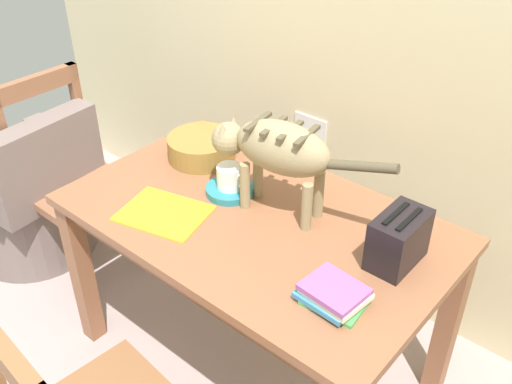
{
  "coord_description": "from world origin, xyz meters",
  "views": [
    {
      "loc": [
        0.96,
        -0.25,
        1.92
      ],
      "look_at": [
        -0.09,
        0.98,
        0.83
      ],
      "focal_mm": 40.75,
      "sensor_mm": 36.0,
      "label": 1
    }
  ],
  "objects_px": {
    "wicker_armchair": "(32,204)",
    "toaster": "(398,240)",
    "cat": "(276,150)",
    "book_stack": "(334,294)",
    "saucer_bowl": "(230,190)",
    "magazine": "(164,213)",
    "wooden_chair_far": "(72,182)",
    "dining_table": "(256,236)",
    "coffee_mug": "(230,177)",
    "wicker_basket": "(202,147)"
  },
  "relations": [
    {
      "from": "magazine",
      "to": "wicker_armchair",
      "type": "bearing_deg",
      "value": 163.65
    },
    {
      "from": "dining_table",
      "to": "wicker_armchair",
      "type": "distance_m",
      "value": 1.37
    },
    {
      "from": "saucer_bowl",
      "to": "wooden_chair_far",
      "type": "relative_size",
      "value": 0.19
    },
    {
      "from": "wicker_basket",
      "to": "magazine",
      "type": "bearing_deg",
      "value": -64.45
    },
    {
      "from": "dining_table",
      "to": "saucer_bowl",
      "type": "height_order",
      "value": "saucer_bowl"
    },
    {
      "from": "dining_table",
      "to": "saucer_bowl",
      "type": "distance_m",
      "value": 0.2
    },
    {
      "from": "dining_table",
      "to": "wicker_basket",
      "type": "relative_size",
      "value": 4.94
    },
    {
      "from": "saucer_bowl",
      "to": "toaster",
      "type": "distance_m",
      "value": 0.65
    },
    {
      "from": "wooden_chair_far",
      "to": "book_stack",
      "type": "bearing_deg",
      "value": 86.37
    },
    {
      "from": "saucer_bowl",
      "to": "magazine",
      "type": "xyz_separation_m",
      "value": [
        -0.09,
        -0.24,
        -0.01
      ]
    },
    {
      "from": "dining_table",
      "to": "toaster",
      "type": "xyz_separation_m",
      "value": [
        0.48,
        0.1,
        0.18
      ]
    },
    {
      "from": "wicker_basket",
      "to": "wooden_chair_far",
      "type": "relative_size",
      "value": 0.29
    },
    {
      "from": "saucer_bowl",
      "to": "book_stack",
      "type": "bearing_deg",
      "value": -20.14
    },
    {
      "from": "saucer_bowl",
      "to": "coffee_mug",
      "type": "height_order",
      "value": "coffee_mug"
    },
    {
      "from": "wicker_basket",
      "to": "coffee_mug",
      "type": "bearing_deg",
      "value": -23.66
    },
    {
      "from": "saucer_bowl",
      "to": "magazine",
      "type": "height_order",
      "value": "saucer_bowl"
    },
    {
      "from": "dining_table",
      "to": "magazine",
      "type": "xyz_separation_m",
      "value": [
        -0.25,
        -0.2,
        0.09
      ]
    },
    {
      "from": "toaster",
      "to": "wicker_armchair",
      "type": "distance_m",
      "value": 1.89
    },
    {
      "from": "wicker_armchair",
      "to": "toaster",
      "type": "bearing_deg",
      "value": -86.25
    },
    {
      "from": "saucer_bowl",
      "to": "dining_table",
      "type": "bearing_deg",
      "value": -15.93
    },
    {
      "from": "wooden_chair_far",
      "to": "dining_table",
      "type": "bearing_deg",
      "value": 94.26
    },
    {
      "from": "cat",
      "to": "book_stack",
      "type": "relative_size",
      "value": 3.42
    },
    {
      "from": "wooden_chair_far",
      "to": "cat",
      "type": "bearing_deg",
      "value": 98.19
    },
    {
      "from": "wicker_basket",
      "to": "toaster",
      "type": "xyz_separation_m",
      "value": [
        0.91,
        -0.06,
        0.04
      ]
    },
    {
      "from": "dining_table",
      "to": "wicker_basket",
      "type": "bearing_deg",
      "value": 159.08
    },
    {
      "from": "wicker_basket",
      "to": "cat",
      "type": "bearing_deg",
      "value": -10.96
    },
    {
      "from": "cat",
      "to": "wooden_chair_far",
      "type": "xyz_separation_m",
      "value": [
        -1.07,
        -0.15,
        -0.51
      ]
    },
    {
      "from": "cat",
      "to": "coffee_mug",
      "type": "relative_size",
      "value": 4.84
    },
    {
      "from": "wicker_basket",
      "to": "wooden_chair_far",
      "type": "height_order",
      "value": "wooden_chair_far"
    },
    {
      "from": "saucer_bowl",
      "to": "wooden_chair_far",
      "type": "height_order",
      "value": "wooden_chair_far"
    },
    {
      "from": "coffee_mug",
      "to": "wooden_chair_far",
      "type": "height_order",
      "value": "wooden_chair_far"
    },
    {
      "from": "cat",
      "to": "toaster",
      "type": "height_order",
      "value": "cat"
    },
    {
      "from": "magazine",
      "to": "wooden_chair_far",
      "type": "distance_m",
      "value": 0.85
    },
    {
      "from": "wicker_basket",
      "to": "toaster",
      "type": "height_order",
      "value": "toaster"
    },
    {
      "from": "coffee_mug",
      "to": "wicker_armchair",
      "type": "distance_m",
      "value": 1.28
    },
    {
      "from": "dining_table",
      "to": "wooden_chair_far",
      "type": "relative_size",
      "value": 1.42
    },
    {
      "from": "dining_table",
      "to": "wooden_chair_far",
      "type": "xyz_separation_m",
      "value": [
        -1.05,
        -0.07,
        -0.18
      ]
    },
    {
      "from": "saucer_bowl",
      "to": "coffee_mug",
      "type": "xyz_separation_m",
      "value": [
        0.0,
        0.0,
        0.06
      ]
    },
    {
      "from": "coffee_mug",
      "to": "wicker_basket",
      "type": "bearing_deg",
      "value": 156.34
    },
    {
      "from": "cat",
      "to": "toaster",
      "type": "xyz_separation_m",
      "value": [
        0.46,
        0.02,
        -0.15
      ]
    },
    {
      "from": "book_stack",
      "to": "wooden_chair_far",
      "type": "xyz_separation_m",
      "value": [
        -1.49,
        0.1,
        -0.3
      ]
    },
    {
      "from": "book_stack",
      "to": "wicker_armchair",
      "type": "height_order",
      "value": "book_stack"
    },
    {
      "from": "toaster",
      "to": "wooden_chair_far",
      "type": "bearing_deg",
      "value": -173.48
    },
    {
      "from": "cat",
      "to": "saucer_bowl",
      "type": "distance_m",
      "value": 0.29
    },
    {
      "from": "book_stack",
      "to": "magazine",
      "type": "bearing_deg",
      "value": -178.0
    },
    {
      "from": "dining_table",
      "to": "wicker_basket",
      "type": "height_order",
      "value": "wicker_basket"
    },
    {
      "from": "saucer_bowl",
      "to": "magazine",
      "type": "relative_size",
      "value": 0.6
    },
    {
      "from": "book_stack",
      "to": "toaster",
      "type": "bearing_deg",
      "value": 80.76
    },
    {
      "from": "saucer_bowl",
      "to": "toaster",
      "type": "bearing_deg",
      "value": 4.74
    },
    {
      "from": "coffee_mug",
      "to": "magazine",
      "type": "relative_size",
      "value": 0.46
    }
  ]
}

